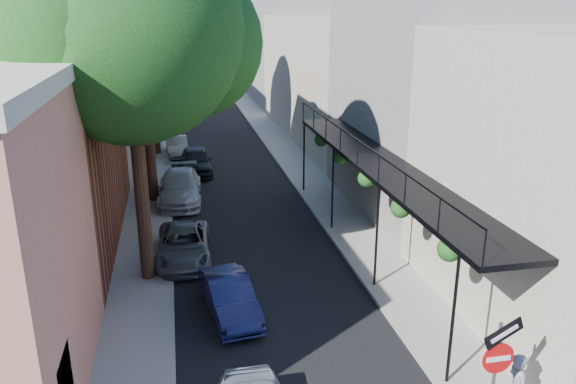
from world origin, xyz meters
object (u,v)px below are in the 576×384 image
parked_car_b (230,297)px  oak_far (155,13)px  sign_post (497,363)px  oak_near (144,32)px  parked_car_c (184,245)px  parked_car_f (177,146)px  parked_car_d (180,187)px  oak_mid (151,44)px  parked_car_e (196,161)px

parked_car_b → oak_far: bearing=88.2°
oak_far → sign_post: bearing=-76.1°
oak_near → parked_car_c: size_ratio=2.84×
parked_car_c → parked_car_f: (0.00, 15.18, 0.01)m
sign_post → oak_near: 12.77m
oak_far → parked_car_b: (1.95, -20.00, -7.69)m
oak_far → parked_car_d: oak_far is taller
sign_post → parked_car_b: (-4.56, 6.30, -1.47)m
sign_post → oak_mid: oak_mid is taller
oak_near → parked_car_d: 10.49m
parked_car_d → oak_near: bearing=-93.2°
oak_mid → oak_far: size_ratio=0.86×
parked_car_e → sign_post: bearing=-76.8°
parked_car_b → parked_car_f: (-1.20, 19.28, -0.00)m
sign_post → parked_car_e: 22.11m
oak_far → parked_car_f: size_ratio=3.45×
parked_car_c → parked_car_e: parked_car_e is taller
sign_post → parked_car_c: size_ratio=0.74×
oak_mid → parked_car_f: size_ratio=2.95×
oak_near → parked_car_e: (1.73, 12.25, -7.19)m
sign_post → parked_car_c: sign_post is taller
oak_far → parked_car_e: 9.11m
parked_car_d → parked_car_b: bearing=-81.0°
parked_car_e → parked_car_d: bearing=-101.0°
oak_far → parked_car_e: bearing=-70.2°
parked_car_d → sign_post: bearing=-68.6°
oak_mid → parked_car_e: size_ratio=2.53×
parked_car_e → oak_near: bearing=-97.4°
parked_car_d → parked_car_f: bearing=92.6°
parked_car_f → parked_car_b: bearing=-89.4°
parked_car_e → parked_car_f: 4.15m
oak_mid → parked_car_c: (0.82, -6.86, -6.50)m
oak_near → parked_car_c: oak_near is taller
oak_near → parked_car_e: 14.31m
sign_post → parked_car_d: (-5.76, 16.88, -1.35)m
oak_mid → parked_car_c: size_ratio=2.54×
oak_mid → parked_car_d: (0.82, -0.38, -6.37)m
oak_far → parked_car_d: (0.75, -9.42, -7.58)m
oak_near → parked_car_b: (1.97, -2.99, -7.31)m
parked_car_b → oak_near: bearing=115.9°
parked_car_c → oak_mid: bearing=99.6°
sign_post → parked_car_e: (-4.80, 21.54, -1.35)m
sign_post → parked_car_f: sign_post is taller
parked_car_c → parked_car_d: bearing=92.8°
sign_post → oak_near: bearing=125.1°
oak_mid → oak_far: bearing=89.6°
oak_near → parked_car_e: oak_near is taller
parked_car_b → parked_car_d: size_ratio=0.74×
oak_mid → parked_car_d: 6.44m
sign_post → parked_car_c: bearing=119.0°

